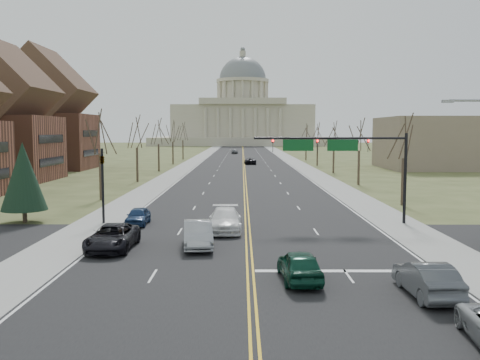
{
  "coord_description": "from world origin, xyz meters",
  "views": [
    {
      "loc": [
        -0.45,
        -28.65,
        7.41
      ],
      "look_at": [
        -0.6,
        18.79,
        3.0
      ],
      "focal_mm": 40.0,
      "sensor_mm": 36.0,
      "label": 1
    }
  ],
  "objects_px": {
    "car_sb_inner_second": "(225,220)",
    "car_far_sb": "(235,151)",
    "car_far_nb": "(250,161)",
    "car_sb_outer_lead": "(112,237)",
    "car_nb_outer_lead": "(427,279)",
    "car_sb_outer_second": "(138,216)",
    "car_nb_inner_lead": "(300,265)",
    "signal_mast": "(342,151)",
    "signal_left": "(103,177)",
    "car_sb_inner_lead": "(198,234)"
  },
  "relations": [
    {
      "from": "car_far_nb",
      "to": "car_nb_outer_lead",
      "type": "bearing_deg",
      "value": 91.03
    },
    {
      "from": "car_sb_inner_lead",
      "to": "car_far_nb",
      "type": "relative_size",
      "value": 0.98
    },
    {
      "from": "car_sb_inner_second",
      "to": "car_far_sb",
      "type": "xyz_separation_m",
      "value": [
        -1.05,
        130.54,
        -0.07
      ]
    },
    {
      "from": "car_nb_inner_lead",
      "to": "car_far_nb",
      "type": "height_order",
      "value": "car_nb_inner_lead"
    },
    {
      "from": "car_sb_outer_second",
      "to": "car_nb_inner_lead",
      "type": "bearing_deg",
      "value": -55.3
    },
    {
      "from": "signal_mast",
      "to": "car_nb_outer_lead",
      "type": "relative_size",
      "value": 2.52
    },
    {
      "from": "car_sb_outer_lead",
      "to": "car_far_nb",
      "type": "distance_m",
      "value": 84.97
    },
    {
      "from": "car_nb_outer_lead",
      "to": "car_far_sb",
      "type": "distance_m",
      "value": 146.4
    },
    {
      "from": "car_sb_inner_lead",
      "to": "car_far_sb",
      "type": "bearing_deg",
      "value": 83.88
    },
    {
      "from": "signal_mast",
      "to": "signal_left",
      "type": "xyz_separation_m",
      "value": [
        -18.95,
        0.0,
        -2.05
      ]
    },
    {
      "from": "car_nb_inner_lead",
      "to": "car_nb_outer_lead",
      "type": "bearing_deg",
      "value": 152.64
    },
    {
      "from": "car_sb_inner_second",
      "to": "car_nb_inner_lead",
      "type": "bearing_deg",
      "value": -74.05
    },
    {
      "from": "car_nb_outer_lead",
      "to": "car_sb_outer_second",
      "type": "relative_size",
      "value": 1.21
    },
    {
      "from": "car_nb_outer_lead",
      "to": "car_sb_inner_lead",
      "type": "bearing_deg",
      "value": -44.12
    },
    {
      "from": "car_far_nb",
      "to": "car_far_sb",
      "type": "relative_size",
      "value": 1.15
    },
    {
      "from": "car_nb_outer_lead",
      "to": "car_far_sb",
      "type": "relative_size",
      "value": 1.07
    },
    {
      "from": "signal_left",
      "to": "car_nb_outer_lead",
      "type": "height_order",
      "value": "signal_left"
    },
    {
      "from": "car_sb_inner_second",
      "to": "car_far_nb",
      "type": "distance_m",
      "value": 78.32
    },
    {
      "from": "car_nb_inner_lead",
      "to": "car_sb_outer_second",
      "type": "height_order",
      "value": "car_nb_inner_lead"
    },
    {
      "from": "signal_mast",
      "to": "car_nb_outer_lead",
      "type": "distance_m",
      "value": 19.42
    },
    {
      "from": "car_sb_inner_second",
      "to": "car_far_nb",
      "type": "relative_size",
      "value": 1.11
    },
    {
      "from": "signal_mast",
      "to": "car_nb_inner_lead",
      "type": "bearing_deg",
      "value": -107.12
    },
    {
      "from": "signal_left",
      "to": "car_sb_inner_lead",
      "type": "bearing_deg",
      "value": -46.72
    },
    {
      "from": "signal_left",
      "to": "car_far_nb",
      "type": "bearing_deg",
      "value": 80.25
    },
    {
      "from": "car_sb_outer_lead",
      "to": "car_far_sb",
      "type": "height_order",
      "value": "car_sb_outer_lead"
    },
    {
      "from": "signal_left",
      "to": "car_sb_outer_second",
      "type": "xyz_separation_m",
      "value": [
        2.88,
        -0.61,
        -3.03
      ]
    },
    {
      "from": "car_far_nb",
      "to": "car_far_sb",
      "type": "xyz_separation_m",
      "value": [
        -4.11,
        52.28,
        0.05
      ]
    },
    {
      "from": "car_far_nb",
      "to": "car_sb_inner_second",
      "type": "bearing_deg",
      "value": 84.86
    },
    {
      "from": "signal_left",
      "to": "car_sb_inner_second",
      "type": "relative_size",
      "value": 1.04
    },
    {
      "from": "car_nb_outer_lead",
      "to": "car_sb_outer_second",
      "type": "xyz_separation_m",
      "value": [
        -16.45,
        18.17,
        -0.12
      ]
    },
    {
      "from": "signal_left",
      "to": "car_sb_inner_second",
      "type": "distance_m",
      "value": 10.75
    },
    {
      "from": "car_sb_outer_lead",
      "to": "car_far_nb",
      "type": "bearing_deg",
      "value": 84.2
    },
    {
      "from": "car_nb_outer_lead",
      "to": "car_sb_inner_second",
      "type": "distance_m",
      "value": 18.17
    },
    {
      "from": "car_sb_outer_second",
      "to": "signal_left",
      "type": "bearing_deg",
      "value": 167.76
    },
    {
      "from": "car_nb_outer_lead",
      "to": "car_sb_outer_lead",
      "type": "distance_m",
      "value": 18.82
    },
    {
      "from": "car_sb_inner_second",
      "to": "car_far_sb",
      "type": "distance_m",
      "value": 130.54
    },
    {
      "from": "signal_left",
      "to": "car_far_nb",
      "type": "xyz_separation_m",
      "value": [
        12.89,
        74.97,
        -2.98
      ]
    },
    {
      "from": "signal_left",
      "to": "car_far_nb",
      "type": "relative_size",
      "value": 1.16
    },
    {
      "from": "car_far_sb",
      "to": "car_far_nb",
      "type": "bearing_deg",
      "value": -91.26
    },
    {
      "from": "car_nb_outer_lead",
      "to": "car_sb_inner_second",
      "type": "bearing_deg",
      "value": -60.49
    },
    {
      "from": "signal_mast",
      "to": "car_nb_outer_lead",
      "type": "xyz_separation_m",
      "value": [
        0.38,
        -18.78,
        -4.96
      ]
    },
    {
      "from": "signal_mast",
      "to": "car_sb_outer_second",
      "type": "bearing_deg",
      "value": -177.83
    },
    {
      "from": "signal_mast",
      "to": "car_sb_outer_lead",
      "type": "height_order",
      "value": "signal_mast"
    },
    {
      "from": "car_nb_outer_lead",
      "to": "car_far_sb",
      "type": "height_order",
      "value": "car_nb_outer_lead"
    },
    {
      "from": "car_sb_outer_lead",
      "to": "signal_mast",
      "type": "bearing_deg",
      "value": 31.47
    },
    {
      "from": "car_far_sb",
      "to": "car_nb_inner_lead",
      "type": "bearing_deg",
      "value": -93.71
    },
    {
      "from": "car_sb_inner_lead",
      "to": "car_sb_outer_lead",
      "type": "xyz_separation_m",
      "value": [
        -5.28,
        -0.64,
        -0.06
      ]
    },
    {
      "from": "car_sb_inner_second",
      "to": "car_far_sb",
      "type": "bearing_deg",
      "value": 89.09
    },
    {
      "from": "car_nb_inner_lead",
      "to": "car_far_sb",
      "type": "xyz_separation_m",
      "value": [
        -5.13,
        143.62,
        -0.01
      ]
    },
    {
      "from": "car_nb_inner_lead",
      "to": "car_sb_inner_second",
      "type": "bearing_deg",
      "value": -76.11
    }
  ]
}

